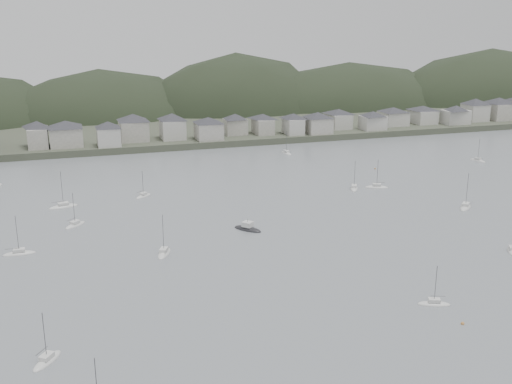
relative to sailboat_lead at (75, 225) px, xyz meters
name	(u,v)px	position (x,y,z in m)	size (l,w,h in m)	color
ground	(376,323)	(53.24, -77.51, -0.18)	(900.00, 900.00, 0.00)	slate
far_shore_land	(151,110)	(53.24, 217.49, 1.32)	(900.00, 250.00, 3.00)	#383D2D
forested_ridge	(166,136)	(58.07, 191.89, -11.46)	(851.55, 103.94, 102.57)	black
waterfront_town	(286,121)	(103.82, 105.83, 8.48)	(451.48, 28.46, 12.92)	gray
sailboat_lead	(75,225)	(0.00, 0.00, 0.00)	(7.00, 7.11, 10.35)	silver
moored_fleet	(226,230)	(39.75, -17.32, 0.00)	(244.38, 170.83, 12.81)	silver
motor_launch_far	(248,229)	(45.66, -18.40, 0.11)	(7.90, 8.72, 4.06)	black
mooring_buoys	(273,223)	(54.21, -15.65, -0.03)	(190.88, 135.04, 0.70)	#B97E3D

